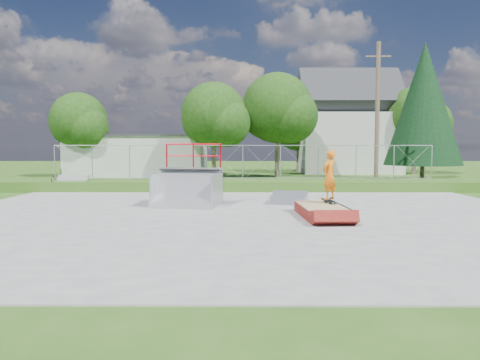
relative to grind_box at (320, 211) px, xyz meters
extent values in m
plane|color=#2C5117|center=(-2.44, -0.35, -0.19)|extent=(120.00, 120.00, 0.00)
cube|color=gray|center=(-2.44, -0.35, -0.17)|extent=(20.00, 16.00, 0.04)
cube|color=#2C5117|center=(-2.44, 9.15, 0.06)|extent=(24.00, 3.00, 0.50)
cube|color=maroon|center=(0.00, 0.00, -0.01)|extent=(1.36, 2.64, 0.36)
cube|color=#A07E5B|center=(0.00, 0.00, 0.18)|extent=(1.39, 2.66, 0.03)
cube|color=black|center=(0.34, 0.37, 0.24)|extent=(0.42, 0.82, 0.13)
imported|color=orange|center=(0.34, 0.37, 1.03)|extent=(0.68, 0.68, 1.58)
cube|color=#B8B7B3|center=(-10.44, 21.65, 1.31)|extent=(10.00, 6.00, 3.00)
cube|color=#B8B7B3|center=(6.56, 25.65, 2.31)|extent=(8.00, 6.00, 5.00)
cube|color=#313237|center=(6.56, 25.65, 5.71)|extent=(8.40, 6.08, 6.08)
cylinder|color=brown|center=(5.06, 11.65, 3.81)|extent=(0.24, 0.24, 8.00)
cylinder|color=brown|center=(-4.44, 17.65, 1.03)|extent=(0.30, 0.30, 2.45)
sphere|color=#1A3C10|center=(-4.44, 17.65, 4.22)|extent=(4.48, 4.48, 4.48)
sphere|color=#1A3C10|center=(-3.60, 17.09, 3.66)|extent=(3.36, 3.36, 3.36)
cylinder|color=brown|center=(0.06, 19.65, 1.21)|extent=(0.30, 0.30, 2.80)
sphere|color=#1A3C10|center=(0.06, 19.65, 4.85)|extent=(5.12, 5.12, 5.12)
sphere|color=#1A3C10|center=(1.02, 19.01, 4.21)|extent=(3.84, 3.84, 3.84)
cylinder|color=brown|center=(-14.44, 19.65, 0.94)|extent=(0.30, 0.30, 2.27)
sphere|color=#1A3C10|center=(-14.44, 19.65, 3.90)|extent=(4.16, 4.16, 4.16)
sphere|color=#1A3C10|center=(-13.66, 19.13, 3.38)|extent=(3.12, 3.12, 3.12)
cylinder|color=brown|center=(11.56, 23.65, 1.12)|extent=(0.30, 0.30, 2.62)
sphere|color=#1A3C10|center=(11.56, 23.65, 4.53)|extent=(4.80, 4.80, 4.80)
sphere|color=#1A3C10|center=(12.46, 23.05, 3.93)|extent=(3.60, 3.60, 3.60)
cylinder|color=brown|center=(2.56, 27.65, 0.86)|extent=(0.30, 0.30, 2.10)
sphere|color=#1A3C10|center=(2.56, 27.65, 3.59)|extent=(3.84, 3.84, 3.84)
sphere|color=#1A3C10|center=(3.28, 27.17, 3.11)|extent=(2.88, 2.88, 2.88)
cylinder|color=brown|center=(9.56, 16.65, 0.41)|extent=(0.28, 0.28, 1.20)
cone|color=black|center=(9.56, 16.65, 4.86)|extent=(5.04, 5.04, 8.10)
camera|label=1|loc=(-2.44, -14.61, 1.98)|focal=35.00mm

